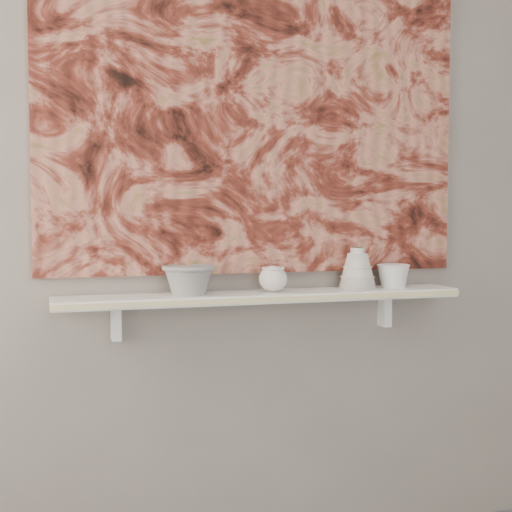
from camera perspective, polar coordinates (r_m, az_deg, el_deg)
name	(u,v)px	position (r m, az deg, el deg)	size (l,w,h in m)	color
wall_back	(255,170)	(2.50, -0.05, 6.92)	(3.60, 3.60, 0.00)	gray
shelf	(263,297)	(2.43, 0.60, -3.26)	(1.40, 0.18, 0.03)	white
shelf_stripe	(272,300)	(2.34, 1.29, -3.52)	(1.40, 0.01, 0.02)	beige
bracket_left	(116,322)	(2.40, -11.15, -5.20)	(0.03, 0.06, 0.12)	white
bracket_right	(384,310)	(2.68, 10.23, -4.28)	(0.03, 0.06, 0.12)	white
painting	(257,114)	(2.51, 0.04, 11.28)	(1.50, 0.03, 1.10)	maroon
house_motif	(375,204)	(2.64, 9.51, 4.14)	(0.09, 0.00, 0.08)	black
bowl_grey	(189,279)	(2.35, -5.42, -1.88)	(0.18, 0.18, 0.10)	gray
cup_cream	(273,279)	(2.43, 1.37, -1.84)	(0.10, 0.10, 0.09)	white
bell_vessel	(357,268)	(2.54, 8.12, -0.97)	(0.13, 0.13, 0.15)	silver
bowl_white	(393,276)	(2.61, 10.92, -1.56)	(0.12, 0.12, 0.09)	white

